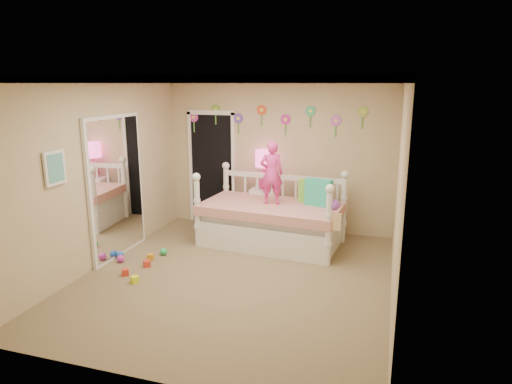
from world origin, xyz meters
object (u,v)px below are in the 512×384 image
(child, at_px, (272,173))
(table_lamp, at_px, (264,163))
(daybed, at_px, (271,208))
(nightstand, at_px, (264,209))

(child, bearing_deg, table_lamp, -81.37)
(daybed, height_order, nightstand, daybed)
(child, height_order, table_lamp, child)
(child, xyz_separation_m, table_lamp, (-0.31, 0.67, 0.03))
(daybed, bearing_deg, child, 124.56)
(daybed, bearing_deg, nightstand, 120.05)
(child, relative_size, nightstand, 1.34)
(daybed, height_order, child, child)
(child, bearing_deg, nightstand, -81.37)
(daybed, xyz_separation_m, child, (-0.00, 0.00, 0.57))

